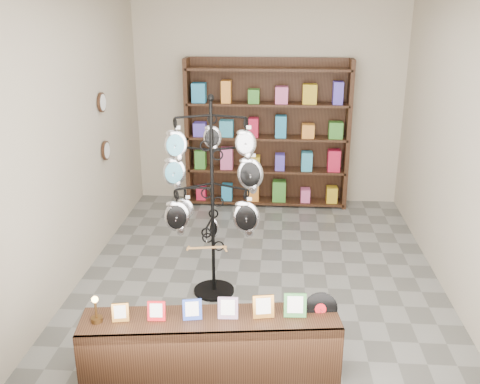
# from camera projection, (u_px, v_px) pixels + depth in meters

# --- Properties ---
(ground) EXTENTS (5.00, 5.00, 0.00)m
(ground) POSITION_uv_depth(u_px,v_px,m) (260.00, 272.00, 6.15)
(ground) COLOR slate
(ground) RESTS_ON ground
(room_envelope) EXTENTS (5.00, 5.00, 5.00)m
(room_envelope) POSITION_uv_depth(u_px,v_px,m) (262.00, 113.00, 5.54)
(room_envelope) COLOR #B2A48F
(room_envelope) RESTS_ON ground
(display_tree) EXTENTS (1.08, 0.96, 2.12)m
(display_tree) POSITION_uv_depth(u_px,v_px,m) (212.00, 184.00, 5.34)
(display_tree) COLOR black
(display_tree) RESTS_ON ground
(front_shelf) EXTENTS (2.14, 0.69, 0.74)m
(front_shelf) POSITION_uv_depth(u_px,v_px,m) (211.00, 345.00, 4.41)
(front_shelf) COLOR black
(front_shelf) RESTS_ON ground
(back_shelving) EXTENTS (2.42, 0.36, 2.20)m
(back_shelving) POSITION_uv_depth(u_px,v_px,m) (267.00, 138.00, 7.97)
(back_shelving) COLOR black
(back_shelving) RESTS_ON ground
(wall_clocks) EXTENTS (0.03, 0.24, 0.84)m
(wall_clocks) POSITION_uv_depth(u_px,v_px,m) (104.00, 127.00, 6.55)
(wall_clocks) COLOR black
(wall_clocks) RESTS_ON ground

